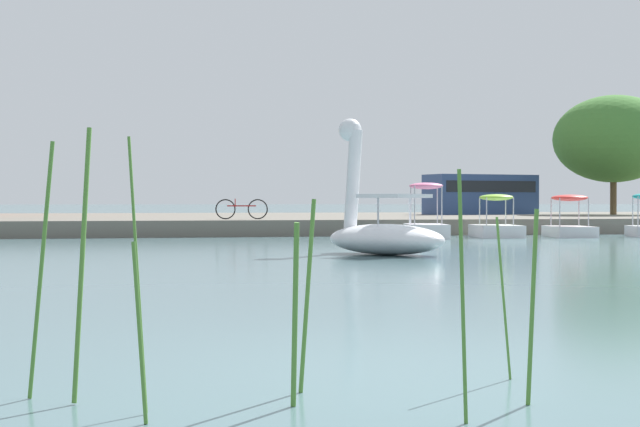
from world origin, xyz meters
TOP-DOWN VIEW (x-y plane):
  - ground_plane at (0.00, 0.00)m, footprint 606.22×606.22m
  - shore_bank_far at (0.00, 34.19)m, footprint 152.41×19.38m
  - swan_boat at (3.42, 13.83)m, footprint 2.86×3.19m
  - pedal_boat_pink at (7.16, 22.37)m, footprint 1.48×2.35m
  - pedal_boat_lime at (9.59, 22.86)m, footprint 1.63×2.38m
  - pedal_boat_red at (11.89, 22.56)m, footprint 1.50×2.14m
  - tree_broadleaf_left at (19.64, 34.15)m, footprint 6.89×7.09m
  - bicycle_parked at (2.10, 26.27)m, footprint 1.70×0.30m
  - parked_van at (14.07, 35.80)m, footprint 5.24×2.74m
  - reed_clump_foreground at (-1.49, -0.80)m, footprint 3.13×1.20m

SIDE VIEW (x-z plane):
  - ground_plane at x=0.00m, z-range 0.00..0.00m
  - shore_bank_far at x=0.00m, z-range 0.00..0.52m
  - pedal_boat_lime at x=9.59m, z-range -0.28..1.05m
  - pedal_boat_red at x=11.89m, z-range -0.23..1.08m
  - pedal_boat_pink at x=7.16m, z-range -0.38..1.29m
  - swan_boat at x=3.42m, z-range -0.92..1.96m
  - reed_clump_foreground at x=-1.49m, z-range -0.15..1.39m
  - bicycle_parked at x=2.10m, z-range 0.52..1.19m
  - parked_van at x=14.07m, z-range 0.59..2.35m
  - tree_broadleaf_left at x=19.64m, z-range 1.22..6.48m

